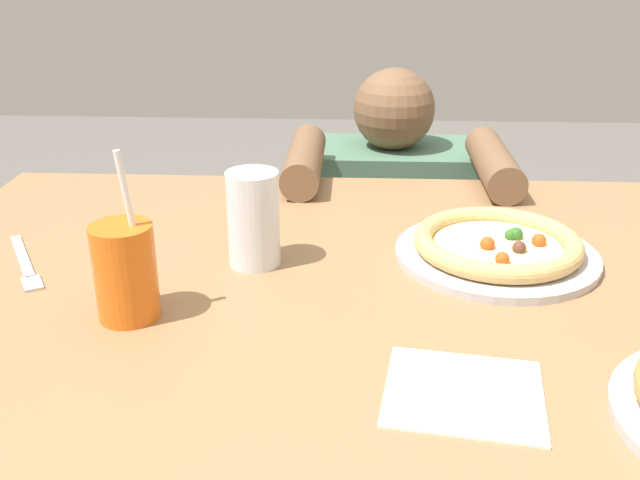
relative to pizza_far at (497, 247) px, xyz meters
The scene contains 7 objects.
dining_table 0.24m from the pizza_far, 151.21° to the right, with size 1.37×0.92×0.75m.
pizza_far is the anchor object (origin of this frame).
drink_cup_colored 0.52m from the pizza_far, 158.09° to the right, with size 0.08×0.08×0.21m.
water_cup_clear 0.35m from the pizza_far, behind, with size 0.07×0.07×0.14m.
paper_napkin 0.35m from the pizza_far, 105.18° to the right, with size 0.16×0.14×0.00m, color white.
fork 0.67m from the pizza_far, behind, with size 0.12×0.18×0.00m.
diner_seated 0.69m from the pizza_far, 102.11° to the left, with size 0.43×0.53×0.92m.
Camera 1 is at (-0.03, -0.86, 1.18)m, focal length 40.14 mm.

